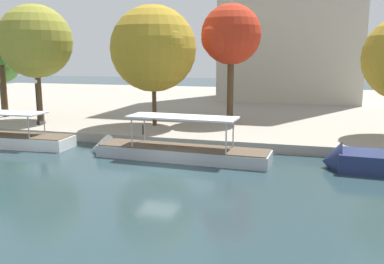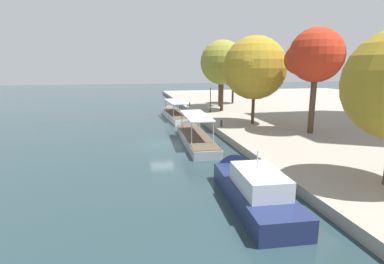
{
  "view_description": "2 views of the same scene",
  "coord_description": "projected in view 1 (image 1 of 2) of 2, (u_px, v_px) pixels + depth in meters",
  "views": [
    {
      "loc": [
        9.0,
        -23.79,
        7.39
      ],
      "look_at": [
        1.61,
        2.39,
        2.3
      ],
      "focal_mm": 38.3,
      "sensor_mm": 36.0,
      "label": 1
    },
    {
      "loc": [
        32.2,
        -3.55,
        8.39
      ],
      "look_at": [
        0.83,
        3.16,
        1.36
      ],
      "focal_mm": 28.76,
      "sensor_mm": 36.0,
      "label": 2
    }
  ],
  "objects": [
    {
      "name": "ground_plane",
      "position": [
        158.0,
        172.0,
        26.27
      ],
      "size": [
        220.0,
        220.0,
        0.0
      ],
      "primitive_type": "plane",
      "color": "#23383D"
    },
    {
      "name": "tree_5",
      "position": [
        34.0,
        38.0,
        40.86
      ],
      "size": [
        7.4,
        7.27,
        11.64
      ],
      "color": "#4C3823",
      "rests_on": "dock_promenade"
    },
    {
      "name": "tour_boat_1",
      "position": [
        170.0,
        153.0,
        29.83
      ],
      "size": [
        13.92,
        3.23,
        4.14
      ],
      "rotation": [
        0.0,
        0.0,
        3.1
      ],
      "color": "#9EA3A8",
      "rests_on": "ground_plane"
    },
    {
      "name": "tree_4",
      "position": [
        155.0,
        48.0,
        37.77
      ],
      "size": [
        7.99,
        7.99,
        11.23
      ],
      "color": "#4C3823",
      "rests_on": "dock_promenade"
    },
    {
      "name": "mooring_bollard_2",
      "position": [
        144.0,
        129.0,
        34.79
      ],
      "size": [
        0.25,
        0.25,
        0.84
      ],
      "color": "#2D2D33",
      "rests_on": "dock_promenade"
    },
    {
      "name": "lamp_post",
      "position": [
        36.0,
        98.0,
        39.21
      ],
      "size": [
        0.39,
        0.39,
        4.37
      ],
      "color": "black",
      "rests_on": "dock_promenade"
    },
    {
      "name": "dock_promenade",
      "position": [
        242.0,
        105.0,
        58.96
      ],
      "size": [
        120.0,
        55.0,
        0.78
      ],
      "primitive_type": "cube",
      "color": "gray",
      "rests_on": "ground_plane"
    },
    {
      "name": "tree_0",
      "position": [
        230.0,
        34.0,
        39.86
      ],
      "size": [
        5.89,
        6.02,
        11.6
      ],
      "color": "#4C3823",
      "rests_on": "dock_promenade"
    }
  ]
}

